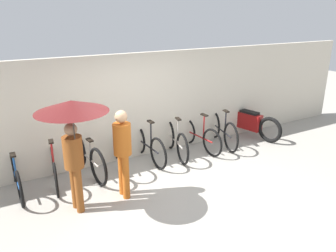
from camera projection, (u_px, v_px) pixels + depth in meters
name	position (u px, v px, depth m)	size (l,w,h in m)	color
ground_plane	(173.00, 199.00, 5.96)	(30.00, 30.00, 0.00)	#9E998E
back_wall	(125.00, 108.00, 7.30)	(13.86, 0.12, 2.40)	beige
parked_bicycle_0	(16.00, 175.00, 6.08)	(0.44, 1.74, 1.03)	black
parked_bicycle_1	(54.00, 167.00, 6.40)	(0.44, 1.68, 1.08)	black
parked_bicycle_2	(88.00, 157.00, 6.75)	(0.44, 1.83, 0.99)	black
parked_bicycle_3	(119.00, 151.00, 7.10)	(0.48, 1.72, 1.02)	black
parked_bicycle_4	(147.00, 145.00, 7.42)	(0.44, 1.70, 1.03)	black
parked_bicycle_5	(175.00, 140.00, 7.68)	(0.51, 1.66, 1.10)	black
parked_bicycle_6	(199.00, 135.00, 8.03)	(0.44, 1.67, 1.05)	black
parked_bicycle_7	(222.00, 130.00, 8.33)	(0.57, 1.74, 1.04)	black
pedestrian_leading	(72.00, 123.00, 5.07)	(1.13, 1.13, 1.97)	brown
pedestrian_center	(123.00, 148.00, 5.77)	(0.32, 0.32, 1.65)	#B25619
motorcycle	(249.00, 122.00, 8.91)	(0.70, 1.96, 0.91)	black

